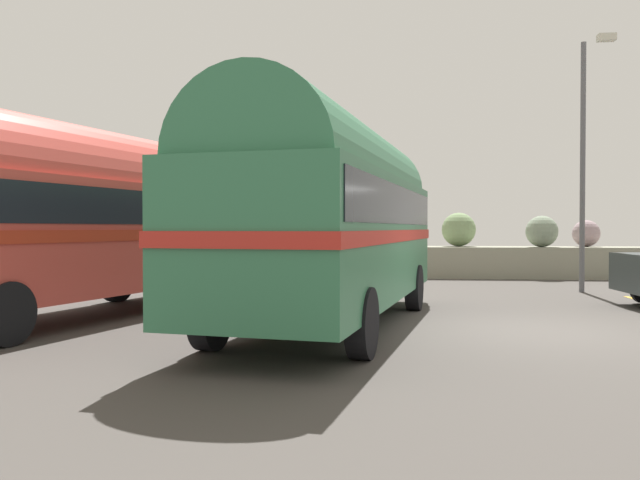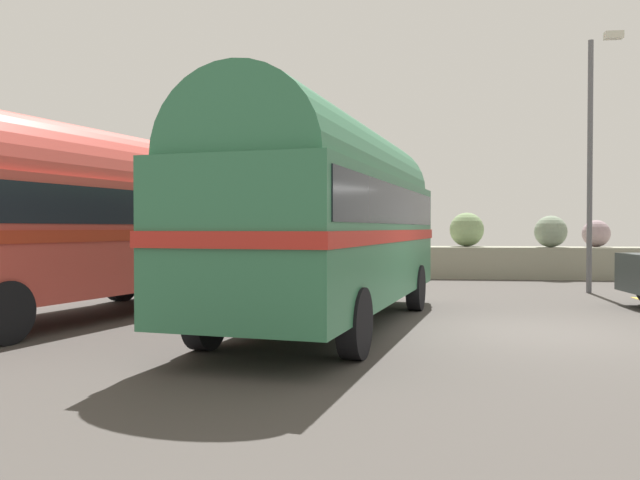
% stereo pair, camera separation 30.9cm
% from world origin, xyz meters
% --- Properties ---
extents(ground, '(32.00, 26.00, 0.02)m').
position_xyz_m(ground, '(0.00, 0.00, 0.01)').
color(ground, '#443F3B').
extents(breakwater, '(31.36, 1.92, 2.42)m').
position_xyz_m(breakwater, '(0.21, 11.80, 0.71)').
color(breakwater, gray).
rests_on(breakwater, ground).
extents(vintage_coach, '(3.98, 8.88, 3.70)m').
position_xyz_m(vintage_coach, '(-3.40, 0.19, 2.05)').
color(vintage_coach, black).
rests_on(vintage_coach, ground).
extents(second_coach, '(4.67, 8.91, 3.70)m').
position_xyz_m(second_coach, '(-8.40, 0.64, 2.05)').
color(second_coach, black).
rests_on(second_coach, ground).
extents(lamp_post, '(0.63, 0.91, 6.77)m').
position_xyz_m(lamp_post, '(2.94, 6.66, 3.80)').
color(lamp_post, '#5B5B60').
rests_on(lamp_post, ground).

